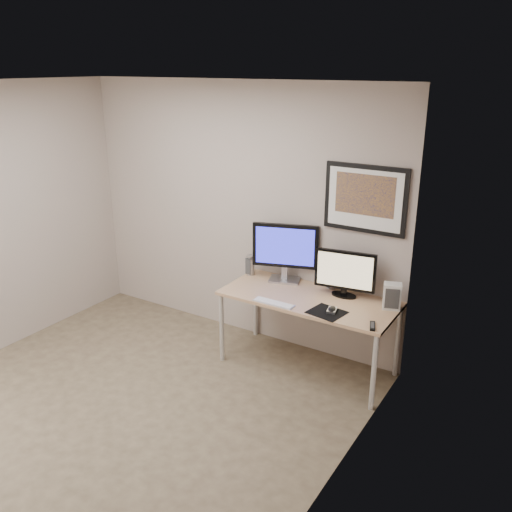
# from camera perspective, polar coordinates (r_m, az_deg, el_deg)

# --- Properties ---
(floor) EXTENTS (3.60, 3.60, 0.00)m
(floor) POSITION_cam_1_polar(r_m,az_deg,el_deg) (4.87, -13.26, -15.12)
(floor) COLOR #4C402F
(floor) RESTS_ON ground
(room) EXTENTS (3.60, 3.60, 3.60)m
(room) POSITION_cam_1_polar(r_m,az_deg,el_deg) (4.49, -10.88, 5.18)
(room) COLOR white
(room) RESTS_ON ground
(desk) EXTENTS (1.60, 0.70, 0.73)m
(desk) POSITION_cam_1_polar(r_m,az_deg,el_deg) (4.99, 5.55, -5.02)
(desk) COLOR #A3724E
(desk) RESTS_ON floor
(framed_art) EXTENTS (0.75, 0.04, 0.60)m
(framed_art) POSITION_cam_1_polar(r_m,az_deg,el_deg) (4.84, 11.42, 5.92)
(framed_art) COLOR black
(framed_art) RESTS_ON room
(monitor_large) EXTENTS (0.61, 0.29, 0.58)m
(monitor_large) POSITION_cam_1_polar(r_m,az_deg,el_deg) (5.19, 3.08, 0.63)
(monitor_large) COLOR #A5A5AA
(monitor_large) RESTS_ON desk
(monitor_tv) EXTENTS (0.55, 0.16, 0.44)m
(monitor_tv) POSITION_cam_1_polar(r_m,az_deg,el_deg) (4.93, 9.35, -1.72)
(monitor_tv) COLOR black
(monitor_tv) RESTS_ON desk
(speaker_left) EXTENTS (0.09, 0.09, 0.20)m
(speaker_left) POSITION_cam_1_polar(r_m,az_deg,el_deg) (5.42, -0.59, -0.96)
(speaker_left) COLOR #A5A5AA
(speaker_left) RESTS_ON desk
(speaker_right) EXTENTS (0.11, 0.11, 0.20)m
(speaker_right) POSITION_cam_1_polar(r_m,az_deg,el_deg) (5.14, 7.92, -2.32)
(speaker_right) COLOR #A5A5AA
(speaker_right) RESTS_ON desk
(keyboard) EXTENTS (0.38, 0.10, 0.01)m
(keyboard) POSITION_cam_1_polar(r_m,az_deg,el_deg) (4.81, 1.89, -4.95)
(keyboard) COLOR #BABABE
(keyboard) RESTS_ON desk
(mousepad) EXTENTS (0.33, 0.30, 0.00)m
(mousepad) POSITION_cam_1_polar(r_m,az_deg,el_deg) (4.68, 7.47, -5.90)
(mousepad) COLOR black
(mousepad) RESTS_ON desk
(mouse) EXTENTS (0.09, 0.13, 0.04)m
(mouse) POSITION_cam_1_polar(r_m,az_deg,el_deg) (4.69, 8.00, -5.57)
(mouse) COLOR black
(mouse) RESTS_ON mousepad
(remote) EXTENTS (0.09, 0.16, 0.02)m
(remote) POSITION_cam_1_polar(r_m,az_deg,el_deg) (4.50, 12.16, -7.19)
(remote) COLOR black
(remote) RESTS_ON desk
(fan_unit) EXTENTS (0.18, 0.15, 0.23)m
(fan_unit) POSITION_cam_1_polar(r_m,az_deg,el_deg) (4.82, 14.13, -4.12)
(fan_unit) COLOR silver
(fan_unit) RESTS_ON desk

